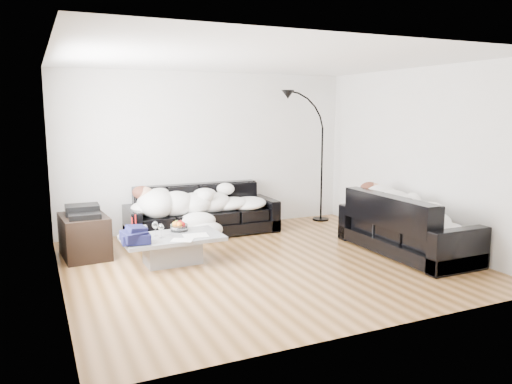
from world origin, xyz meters
name	(u,v)px	position (x,y,z in m)	size (l,w,h in m)	color
ground	(265,263)	(0.00, 0.00, 0.00)	(5.00, 5.00, 0.00)	brown
wall_back	(208,151)	(0.00, 2.25, 1.30)	(5.00, 0.02, 2.60)	silver
wall_left	(55,175)	(-2.50, 0.00, 1.30)	(0.02, 4.50, 2.60)	silver
wall_right	(418,157)	(2.50, 0.00, 1.30)	(0.02, 4.50, 2.60)	silver
ceiling	(266,60)	(0.00, 0.00, 2.60)	(5.00, 5.00, 0.00)	white
sofa_back	(203,210)	(-0.27, 1.78, 0.39)	(2.41, 0.83, 0.79)	black
sofa_right	(407,224)	(2.00, -0.39, 0.42)	(2.07, 0.89, 0.84)	black
sleeper_back	(203,197)	(-0.27, 1.73, 0.62)	(2.04, 0.70, 0.41)	white
sleeper_right	(407,208)	(2.00, -0.39, 0.64)	(1.78, 0.75, 0.43)	white
teal_cushion	(375,196)	(1.94, 0.26, 0.72)	(0.36, 0.30, 0.20)	#0E6341
coffee_table	(173,250)	(-1.12, 0.48, 0.19)	(1.27, 0.74, 0.37)	#939699
fruit_bowl	(179,226)	(-0.96, 0.70, 0.44)	(0.23, 0.23, 0.14)	white
wine_glass_a	(155,229)	(-1.31, 0.58, 0.46)	(0.08, 0.08, 0.19)	white
wine_glass_b	(145,231)	(-1.46, 0.52, 0.46)	(0.07, 0.07, 0.17)	white
wine_glass_c	(161,231)	(-1.27, 0.45, 0.46)	(0.08, 0.08, 0.18)	white
candle_left	(132,226)	(-1.58, 0.73, 0.49)	(0.04, 0.04, 0.23)	maroon
candle_right	(136,224)	(-1.52, 0.79, 0.50)	(0.05, 0.05, 0.26)	maroon
newspaper_a	(196,235)	(-0.84, 0.36, 0.38)	(0.32, 0.24, 0.01)	silver
newspaper_b	(182,240)	(-1.06, 0.21, 0.38)	(0.26, 0.19, 0.01)	silver
navy_jacket	(133,231)	(-1.66, 0.25, 0.54)	(0.36, 0.30, 0.18)	black
shoes	(411,257)	(1.81, -0.71, 0.05)	(0.41, 0.30, 0.09)	#472311
av_cabinet	(84,236)	(-2.13, 1.28, 0.29)	(0.58, 0.84, 0.58)	black
stereo	(83,211)	(-2.13, 1.28, 0.64)	(0.44, 0.34, 0.13)	black
floor_lamp	(322,164)	(2.03, 1.92, 1.02)	(0.74, 0.30, 2.05)	black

